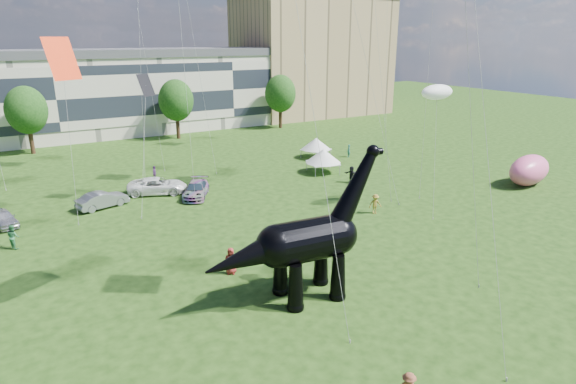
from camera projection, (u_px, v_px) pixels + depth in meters
ground at (342, 320)px, 26.56m from camera, size 220.00×220.00×0.00m
terrace_row at (53, 99)px, 71.81m from camera, size 78.00×11.00×12.00m
apartment_block at (312, 57)px, 95.77m from camera, size 28.00×18.00×22.00m
tree_mid_left at (26, 106)px, 62.41m from camera, size 5.20×5.20×9.44m
tree_mid_right at (176, 97)px, 72.00m from camera, size 5.20×5.20×9.44m
tree_far_right at (280, 91)px, 80.64m from camera, size 5.20×5.20×9.44m
dinosaur_sculpture at (302, 244)px, 27.81m from camera, size 11.33×3.32×9.24m
car_silver at (3, 218)px, 39.54m from camera, size 2.57×4.23×1.35m
car_grey at (102, 200)px, 43.78m from camera, size 4.85×2.81×1.51m
car_white at (157, 186)px, 47.72m from camera, size 6.32×4.61×1.60m
car_dark at (196, 189)px, 46.77m from camera, size 4.29×5.46×1.48m
gazebo_near at (323, 156)px, 54.76m from camera, size 4.78×4.78×2.77m
gazebo_far at (316, 144)px, 61.55m from camera, size 4.78×4.78×2.60m
inflatable_pink at (529, 170)px, 50.40m from camera, size 6.84×4.38×3.16m
visitors at (199, 220)px, 38.49m from camera, size 55.18×39.83×1.87m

